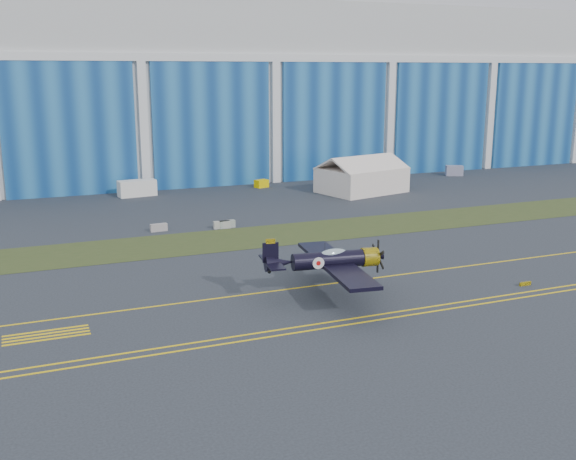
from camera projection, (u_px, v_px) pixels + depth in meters
name	position (u px, v px, depth m)	size (l,w,h in m)	color
ground	(247.00, 276.00, 62.47)	(260.00, 260.00, 0.00)	#2D323B
grass_median	(206.00, 241.00, 75.07)	(260.00, 10.00, 0.02)	#475128
hangar	(120.00, 91.00, 123.68)	(220.00, 45.70, 30.00)	silver
taxiway_centreline	(265.00, 292.00, 57.96)	(200.00, 0.20, 0.02)	yellow
edge_line_near	(310.00, 330.00, 49.40)	(80.00, 0.20, 0.02)	yellow
edge_line_far	(305.00, 326.00, 50.30)	(80.00, 0.20, 0.02)	yellow
hold_short_ladder	(47.00, 335.00, 48.55)	(6.00, 2.40, 0.02)	yellow
guard_board_right	(525.00, 284.00, 59.70)	(1.20, 0.15, 0.35)	yellow
warbird	(329.00, 260.00, 56.38)	(13.50, 15.61, 4.22)	black
tent	(362.00, 174.00, 104.95)	(14.32, 11.89, 5.80)	white
shipping_container	(137.00, 188.00, 102.01)	(5.59, 2.24, 2.42)	white
tug	(261.00, 184.00, 109.72)	(2.14, 1.34, 1.25)	#FBD400
gse_box	(454.00, 171.00, 122.01)	(3.02, 1.61, 1.81)	gray
barrier_a	(159.00, 228.00, 79.83)	(2.00, 0.60, 0.90)	#9D9597
barrier_b	(227.00, 224.00, 81.56)	(2.00, 0.60, 0.90)	gray
barrier_c	(222.00, 225.00, 81.25)	(2.00, 0.60, 0.90)	#A0A09A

